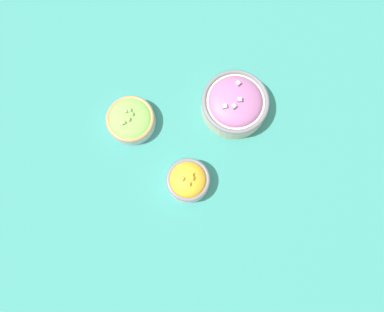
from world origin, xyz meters
name	(u,v)px	position (x,y,z in m)	size (l,w,h in m)	color
ground_plane	(192,158)	(0.00, 0.00, 0.00)	(3.00, 3.00, 0.00)	#337F75
bowl_squash	(188,180)	(0.03, 0.06, 0.03)	(0.11, 0.11, 0.08)	white
bowl_lettuce	(131,120)	(0.12, -0.14, 0.03)	(0.13, 0.13, 0.06)	#B2C1CC
bowl_red_onion	(235,103)	(-0.15, -0.10, 0.04)	(0.18, 0.18, 0.08)	beige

